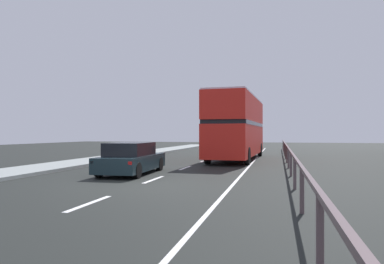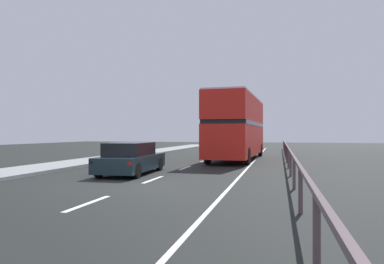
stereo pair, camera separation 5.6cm
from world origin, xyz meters
name	(u,v)px [view 2 (the right image)]	position (x,y,z in m)	size (l,w,h in m)	color
ground_plane	(139,186)	(0.00, 0.00, -0.05)	(74.70, 120.00, 0.10)	black
lane_paint_markings	(229,164)	(1.92, 8.84, 0.00)	(3.27, 46.00, 0.01)	silver
bridge_side_railing	(288,150)	(5.16, 9.00, 0.85)	(0.10, 42.00, 1.05)	#564447
double_decker_bus_red	(238,126)	(1.96, 12.65, 2.28)	(2.93, 11.01, 4.25)	red
hatchback_car_near	(131,159)	(-1.62, 3.03, 0.66)	(1.95, 4.55, 1.38)	#192A2F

